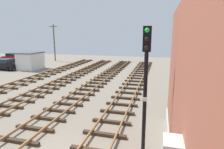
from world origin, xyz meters
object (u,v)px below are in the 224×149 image
Objects in this scene: parked_car_silver at (26,57)px; utility_pole_far at (54,42)px; signal_mast at (146,77)px; control_hut at (31,61)px; parked_car_red at (13,57)px; parked_car_black at (5,64)px.

utility_pole_far is at bearing 27.98° from parked_car_silver.
signal_mast is 36.01m from parked_car_silver.
control_hut is 11.49m from parked_car_red.
parked_car_black is 1.00× the size of parked_car_silver.
control_hut is at bearing 138.55° from signal_mast.
control_hut is at bearing -81.51° from utility_pole_far.
utility_pole_far reaches higher than signal_mast.
signal_mast is at bearing -42.89° from parked_car_silver.
parked_car_silver is at bearing -152.02° from utility_pole_far.
parked_car_black is 0.56× the size of utility_pole_far.
utility_pole_far reaches higher than parked_car_black.
parked_car_red is 9.04m from utility_pole_far.
utility_pole_far reaches higher than parked_car_red.
parked_car_red is (-5.74, 8.24, 0.00)m from parked_car_black.
signal_mast reaches higher than parked_car_red.
parked_car_black is 10.04m from parked_car_red.
control_hut is 0.90× the size of parked_car_silver.
parked_car_black is (-3.63, -1.62, -0.49)m from control_hut.
control_hut is 0.50× the size of utility_pole_far.
parked_car_black is at bearing -155.99° from control_hut.
control_hut is at bearing -46.86° from parked_car_silver.
parked_car_red is 0.56× the size of utility_pole_far.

